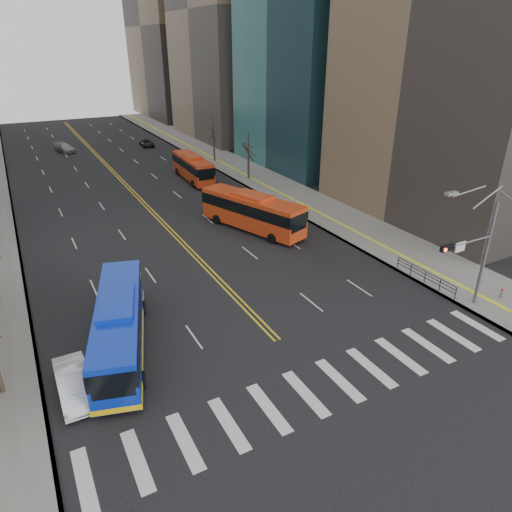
{
  "coord_description": "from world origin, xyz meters",
  "views": [
    {
      "loc": [
        -12.92,
        -16.01,
        17.78
      ],
      "look_at": [
        1.0,
        9.89,
        3.87
      ],
      "focal_mm": 32.0,
      "sensor_mm": 36.0,
      "label": 1
    }
  ],
  "objects": [
    {
      "name": "car_white",
      "position": [
        -12.45,
        6.0,
        0.79
      ],
      "size": [
        1.7,
        4.79,
        1.58
      ],
      "primitive_type": "imported",
      "rotation": [
        0.0,
        0.0,
        0.01
      ],
      "color": "white",
      "rests_on": "ground"
    },
    {
      "name": "car_dark_mid",
      "position": [
        10.66,
        31.81,
        0.65
      ],
      "size": [
        2.71,
        4.13,
        1.31
      ],
      "primitive_type": "imported",
      "rotation": [
        0.0,
        0.0,
        0.33
      ],
      "color": "black",
      "rests_on": "ground"
    },
    {
      "name": "bollards",
      "position": [
        16.27,
        -0.17,
        0.55
      ],
      "size": [
        2.87,
        3.17,
        0.78
      ],
      "color": "slate",
      "rests_on": "sidewalk_right"
    },
    {
      "name": "ground",
      "position": [
        0.0,
        0.0,
        0.0
      ],
      "size": [
        220.0,
        220.0,
        0.0
      ],
      "primitive_type": "plane",
      "color": "black"
    },
    {
      "name": "red_bus_near",
      "position": [
        7.62,
        23.04,
        2.12
      ],
      "size": [
        6.68,
        12.34,
        3.81
      ],
      "color": "red",
      "rests_on": "ground"
    },
    {
      "name": "pedestrian_railing",
      "position": [
        14.3,
        6.0,
        0.82
      ],
      "size": [
        0.06,
        6.06,
        1.02
      ],
      "color": "black",
      "rests_on": "sidewalk_right"
    },
    {
      "name": "car_silver",
      "position": [
        -4.39,
        70.96,
        0.72
      ],
      "size": [
        3.48,
        5.37,
        1.45
      ],
      "primitive_type": "imported",
      "rotation": [
        0.0,
        0.0,
        0.32
      ],
      "color": "gray",
      "rests_on": "ground"
    },
    {
      "name": "street_trees",
      "position": [
        -7.18,
        34.55,
        4.87
      ],
      "size": [
        35.2,
        47.2,
        7.6
      ],
      "color": "#31261E",
      "rests_on": "ground"
    },
    {
      "name": "red_bus_far",
      "position": [
        9.03,
        43.48,
        1.94
      ],
      "size": [
        3.1,
        11.09,
        3.49
      ],
      "color": "red",
      "rests_on": "ground"
    },
    {
      "name": "signal_mast",
      "position": [
        13.77,
        2.0,
        4.86
      ],
      "size": [
        5.37,
        0.37,
        9.39
      ],
      "color": "slate",
      "rests_on": "ground"
    },
    {
      "name": "centerline",
      "position": [
        0.0,
        55.0,
        0.01
      ],
      "size": [
        0.55,
        100.0,
        0.01
      ],
      "color": "gold",
      "rests_on": "ground"
    },
    {
      "name": "sidewalk_right",
      "position": [
        17.5,
        45.0,
        0.07
      ],
      "size": [
        7.0,
        130.0,
        0.15
      ],
      "primitive_type": "cube",
      "color": "gray",
      "rests_on": "ground"
    },
    {
      "name": "car_dark_far",
      "position": [
        9.62,
        68.76,
        0.61
      ],
      "size": [
        2.15,
        4.44,
        1.22
      ],
      "primitive_type": "imported",
      "rotation": [
        0.0,
        0.0,
        -0.03
      ],
      "color": "black",
      "rests_on": "ground"
    },
    {
      "name": "crosswalk",
      "position": [
        0.0,
        0.0,
        0.01
      ],
      "size": [
        26.7,
        4.0,
        0.01
      ],
      "color": "silver",
      "rests_on": "ground"
    },
    {
      "name": "blue_bus",
      "position": [
        -9.14,
        8.95,
        1.87
      ],
      "size": [
        5.88,
        12.51,
        3.57
      ],
      "color": "#0C2CB8",
      "rests_on": "ground"
    }
  ]
}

